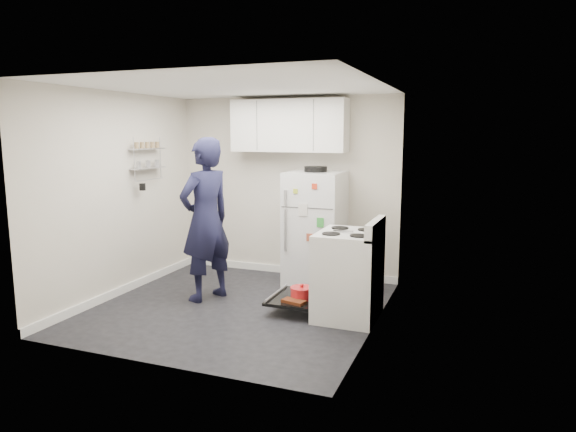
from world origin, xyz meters
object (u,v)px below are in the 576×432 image
at_px(electric_range, 347,276).
at_px(open_oven_door, 298,296).
at_px(refrigerator, 315,228).
at_px(person, 206,220).

xyz_separation_m(electric_range, open_oven_door, (-0.56, -0.02, -0.29)).
xyz_separation_m(open_oven_door, refrigerator, (-0.17, 1.12, 0.58)).
relative_size(open_oven_door, person, 0.36).
bearing_deg(open_oven_door, refrigerator, 98.40).
bearing_deg(refrigerator, electric_range, -56.64).
bearing_deg(electric_range, open_oven_door, -178.16).
height_order(electric_range, refrigerator, refrigerator).
xyz_separation_m(open_oven_door, person, (-1.19, 0.03, 0.80)).
relative_size(electric_range, open_oven_door, 1.57).
height_order(open_oven_door, person, person).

